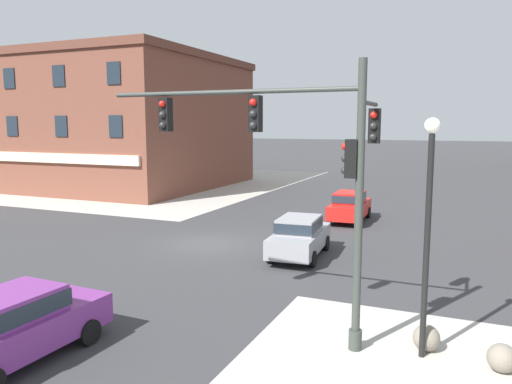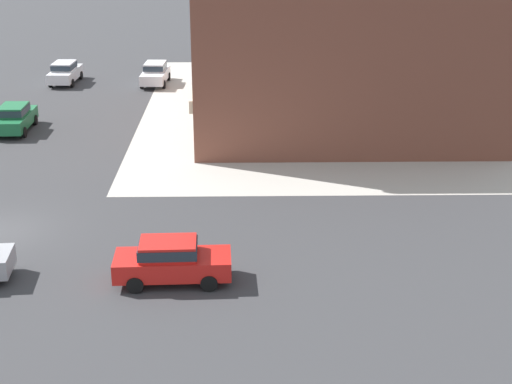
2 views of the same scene
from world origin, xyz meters
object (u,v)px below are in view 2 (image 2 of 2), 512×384
at_px(car_main_northbound_near, 15,117).
at_px(car_main_southbound_far, 171,259).
at_px(car_main_southbound_near, 155,72).
at_px(car_cross_westbound, 65,72).

relative_size(car_main_northbound_near, car_main_southbound_far, 0.99).
xyz_separation_m(car_main_northbound_near, car_main_southbound_far, (19.98, 11.40, 0.00)).
relative_size(car_main_southbound_near, car_main_southbound_far, 1.00).
bearing_deg(car_main_southbound_near, car_main_northbound_near, -30.40).
bearing_deg(car_main_southbound_near, car_main_southbound_far, 7.10).
distance_m(car_main_northbound_near, car_main_southbound_far, 23.01).
xyz_separation_m(car_main_northbound_near, car_main_southbound_near, (-12.53, 7.35, 0.00)).
bearing_deg(car_main_northbound_near, car_main_southbound_near, 149.60).
xyz_separation_m(car_main_northbound_near, car_cross_westbound, (-12.98, 0.29, 0.00)).
xyz_separation_m(car_main_southbound_near, car_cross_westbound, (-0.45, -7.06, 0.00)).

